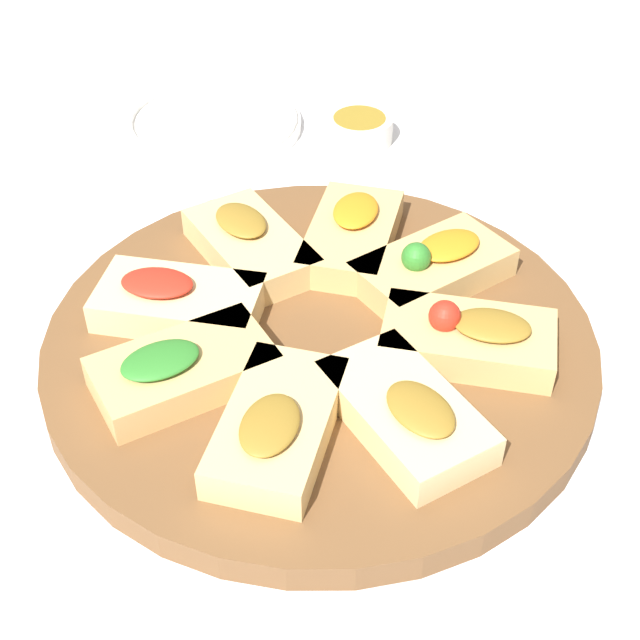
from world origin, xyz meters
The scene contains 12 objects.
ground_plane centered at (0.00, 0.00, 0.00)m, with size 3.00×3.00×0.00m, color white.
serving_board centered at (0.00, 0.00, 0.01)m, with size 0.41×0.41×0.02m, color brown.
focaccia_slice_0 centered at (0.10, -0.03, 0.04)m, with size 0.14×0.10×0.04m.
focaccia_slice_1 centered at (0.09, 0.05, 0.04)m, with size 0.14×0.12×0.04m.
focaccia_slice_2 centered at (0.04, 0.10, 0.04)m, with size 0.10×0.14×0.03m.
focaccia_slice_3 centered at (-0.05, 0.10, 0.04)m, with size 0.11×0.14×0.03m.
focaccia_slice_4 centered at (-0.10, 0.03, 0.04)m, with size 0.14×0.10×0.03m.
focaccia_slice_5 centered at (-0.10, -0.04, 0.04)m, with size 0.14×0.11×0.03m.
focaccia_slice_6 centered at (-0.04, -0.10, 0.04)m, with size 0.10×0.14×0.03m.
focaccia_slice_7 centered at (0.05, -0.10, 0.04)m, with size 0.11×0.14×0.03m.
plate_left centered at (-0.08, 0.36, 0.01)m, with size 0.19×0.19×0.02m.
dipping_bowl centered at (0.07, 0.32, 0.01)m, with size 0.07×0.07×0.03m.
Camera 1 is at (-0.05, -0.49, 0.46)m, focal length 50.00 mm.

